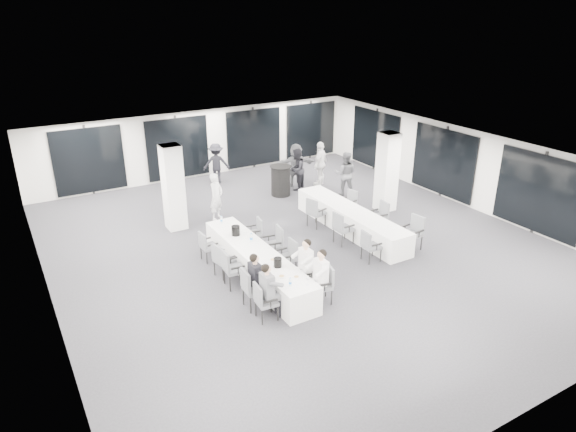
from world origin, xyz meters
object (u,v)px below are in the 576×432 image
Objects in this scene: chair_main_left_fourth at (222,258)px; chair_main_right_mid at (289,255)px; chair_side_right_near at (414,230)px; chair_main_left_second at (251,286)px; chair_main_left_far at (207,245)px; chair_side_left_far at (315,211)px; chair_side_right_far at (350,201)px; ice_bucket_far at (236,231)px; chair_side_left_mid at (342,226)px; standing_guest_h at (345,171)px; banquet_table_main at (257,263)px; standing_guest_b at (297,167)px; chair_main_left_near at (263,300)px; chair_side_left_near at (369,244)px; chair_main_left_mid at (231,267)px; ice_bucket_near at (278,262)px; chair_main_right_near at (324,282)px; standing_guest_g at (173,183)px; standing_guest_f at (296,162)px; chair_main_right_far at (256,231)px; cocktail_table at (281,180)px; chair_side_right_mid at (380,214)px; chair_main_right_fourth at (275,242)px; standing_guest_c at (216,161)px; standing_guest_a at (216,194)px; standing_guest_d at (320,161)px.

chair_main_left_fourth is 1.02× the size of chair_main_right_mid.
chair_main_left_fourth is at bearing 70.40° from chair_side_right_near.
chair_main_left_far is (0.01, 2.86, -0.08)m from chair_main_left_second.
chair_side_left_far reaches higher than chair_main_left_fourth.
ice_bucket_far reaches higher than chair_side_right_far.
standing_guest_h is (2.70, 3.51, 0.38)m from chair_side_left_mid.
standing_guest_b reaches higher than banquet_table_main.
chair_main_left_far is 0.87× the size of chair_side_left_mid.
chair_main_left_near is 0.99× the size of chair_main_right_mid.
chair_side_right_far is at bearing 155.43° from chair_side_left_near.
chair_main_left_mid reaches higher than ice_bucket_near.
chair_main_left_near is 0.98× the size of chair_main_right_near.
chair_main_left_mid is at bearing -89.30° from standing_guest_g.
standing_guest_f is 2.16m from standing_guest_h.
chair_main_right_far is at bearing 74.19° from ice_bucket_near.
cocktail_table reaches higher than ice_bucket_near.
standing_guest_b is at bearing 7.94° from chair_side_right_mid.
chair_main_right_fourth is (0.01, 2.52, 0.04)m from chair_main_right_near.
standing_guest_b is 6.76× the size of ice_bucket_far.
standing_guest_c is 6.98m from ice_bucket_far.
ice_bucket_near is (-3.09, -1.53, 0.28)m from chair_side_left_mid.
chair_side_right_near is 3.15m from chair_side_right_far.
ice_bucket_near reaches higher than banquet_table_main.
chair_main_left_fourth is at bearing -146.20° from standing_guest_a.
chair_main_left_mid is at bearing 88.64° from chair_main_right_mid.
ice_bucket_near is (-5.65, -6.54, -0.14)m from standing_guest_d.
chair_side_right_far is at bearing 12.39° from ice_bucket_far.
standing_guest_c is 3.26m from standing_guest_f.
chair_side_right_mid is 3.51m from standing_guest_h.
chair_side_left_near is (3.98, -1.28, -0.02)m from chair_main_left_fourth.
banquet_table_main is 6.41m from cocktail_table.
chair_main_left_mid is 1.03× the size of chair_side_left_far.
chair_side_left_mid reaches higher than ice_bucket_near.
chair_side_left_far is at bearing 13.63° from ice_bucket_far.
chair_main_left_second is 0.98m from ice_bucket_near.
standing_guest_h is at bearing -18.50° from chair_side_right_near.
chair_main_left_mid is 1.07× the size of chair_main_right_near.
cocktail_table reaches higher than chair_side_right_far.
banquet_table_main is 5.08× the size of chair_side_right_mid.
cocktail_table reaches higher than ice_bucket_far.
banquet_table_main is 2.50× the size of standing_guest_g.
chair_main_right_fourth is 5.42m from standing_guest_g.
banquet_table_main is 4.31× the size of cocktail_table.
chair_main_right_far is 0.90× the size of chair_side_right_mid.
chair_main_left_near is 1.29m from ice_bucket_near.
standing_guest_c reaches higher than ice_bucket_far.
chair_main_left_mid reaches higher than chair_main_left_fourth.
chair_side_right_mid reaches higher than chair_main_right_far.
chair_side_right_near reaches higher than chair_side_left_far.
standing_guest_b is (4.57, 5.47, 0.56)m from banquet_table_main.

